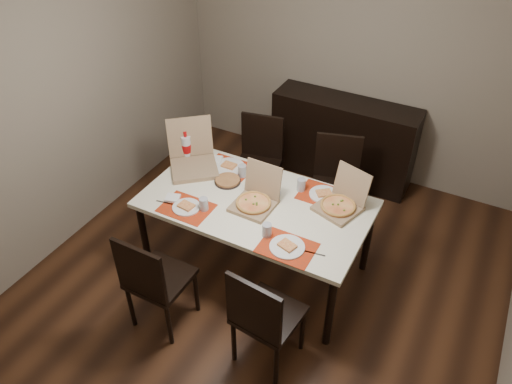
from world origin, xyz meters
TOP-DOWN VIEW (x-y plane):
  - ground at (0.00, 0.00)m, footprint 3.80×4.00m
  - room_walls at (0.00, 0.43)m, footprint 3.84×4.02m
  - sideboard at (0.00, 1.78)m, footprint 1.50×0.40m
  - dining_table at (-0.15, 0.09)m, footprint 1.80×1.00m
  - chair_near_left at (-0.53, -0.80)m, footprint 0.42×0.42m
  - chair_near_right at (0.34, -0.72)m, footprint 0.46×0.46m
  - chair_far_left at (-0.58, 0.97)m, footprint 0.49×0.49m
  - chair_far_right at (0.21, 0.98)m, footprint 0.52×0.52m
  - setting_near_left at (-0.58, -0.22)m, footprint 0.47×0.30m
  - setting_near_right at (0.25, -0.25)m, footprint 0.50×0.30m
  - setting_far_left at (-0.56, 0.39)m, footprint 0.49×0.30m
  - setting_far_right at (0.25, 0.42)m, footprint 0.50×0.30m
  - napkin_loose at (-0.15, 0.02)m, footprint 0.14×0.15m
  - pizza_box_center at (-0.13, 0.06)m, footprint 0.32×0.36m
  - pizza_box_right at (0.47, 0.33)m, footprint 0.40×0.42m
  - pizza_box_left at (-0.86, 0.27)m, footprint 0.58×0.58m
  - faina_plate at (-0.48, 0.22)m, footprint 0.22×0.22m
  - dip_bowl at (-0.05, 0.23)m, footprint 0.13×0.13m
  - soda_bottle at (-0.99, 0.36)m, footprint 0.09×0.09m

SIDE VIEW (x-z plane):
  - ground at x=0.00m, z-range -0.02..0.00m
  - sideboard at x=0.00m, z-range 0.00..0.90m
  - chair_near_left at x=-0.53m, z-range 0.05..0.98m
  - chair_near_right at x=0.34m, z-range 0.05..0.98m
  - chair_far_left at x=-0.58m, z-range 0.05..0.98m
  - chair_far_right at x=0.21m, z-range 0.05..0.98m
  - dining_table at x=-0.15m, z-range 0.31..1.06m
  - napkin_loose at x=-0.15m, z-range 0.75..0.77m
  - dip_bowl at x=-0.05m, z-range 0.75..0.78m
  - faina_plate at x=-0.48m, z-range 0.75..0.78m
  - setting_far_left at x=-0.56m, z-range 0.72..0.83m
  - setting_near_right at x=0.25m, z-range 0.72..0.83m
  - setting_near_left at x=-0.58m, z-range 0.72..0.83m
  - setting_far_right at x=0.25m, z-range 0.72..0.83m
  - pizza_box_right at x=0.47m, z-range 0.65..0.96m
  - pizza_box_center at x=-0.13m, z-range 0.65..0.96m
  - pizza_box_left at x=-0.86m, z-range 0.62..1.01m
  - soda_bottle at x=-0.99m, z-range 0.73..1.00m
  - room_walls at x=0.00m, z-range 0.42..3.04m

